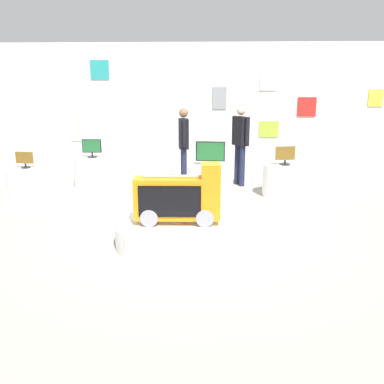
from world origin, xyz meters
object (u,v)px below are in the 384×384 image
novelty_firetruck_tv (179,199)px  tv_on_center_rear (285,155)px  display_pedestal_left_rear (27,184)px  tv_on_right_rear (210,152)px  shopper_browsing_rear (184,141)px  tv_on_far_right (92,148)px  tv_on_left_rear (25,159)px  shopper_browsing_near_truck (240,139)px  display_pedestal_center_rear (284,181)px  main_display_pedestal (178,233)px  display_pedestal_right_rear (210,181)px  display_pedestal_far_right (93,172)px

novelty_firetruck_tv → tv_on_center_rear: 3.25m
display_pedestal_left_rear → tv_on_right_rear: 3.55m
shopper_browsing_rear → tv_on_far_right: bearing=-173.9°
tv_on_left_rear → tv_on_far_right: 1.52m
display_pedestal_left_rear → shopper_browsing_rear: size_ratio=0.42×
display_pedestal_left_rear → tv_on_far_right: bearing=51.6°
shopper_browsing_near_truck → shopper_browsing_rear: (-1.22, -0.05, -0.04)m
display_pedestal_center_rear → tv_on_right_rear: bearing=-175.0°
novelty_firetruck_tv → tv_on_far_right: bearing=122.7°
main_display_pedestal → display_pedestal_right_rear: size_ratio=1.94×
novelty_firetruck_tv → tv_on_far_right: novelty_firetruck_tv is taller
display_pedestal_left_rear → display_pedestal_far_right: 1.52m
display_pedestal_center_rear → main_display_pedestal: bearing=-125.7°
shopper_browsing_rear → tv_on_left_rear: bearing=-154.2°
main_display_pedestal → display_pedestal_left_rear: size_ratio=2.43×
display_pedestal_left_rear → tv_on_center_rear: size_ratio=1.66×
display_pedestal_right_rear → shopper_browsing_near_truck: (0.64, 1.03, 0.69)m
display_pedestal_center_rear → display_pedestal_far_right: size_ratio=1.02×
main_display_pedestal → display_pedestal_far_right: 3.92m
main_display_pedestal → display_pedestal_right_rear: bearing=80.1°
display_pedestal_center_rear → display_pedestal_right_rear: 1.47m
display_pedestal_center_rear → display_pedestal_right_rear: bearing=-175.2°
main_display_pedestal → tv_on_left_rear: (-3.04, 2.11, 0.66)m
tv_on_left_rear → display_pedestal_far_right: 1.60m
tv_on_right_rear → shopper_browsing_near_truck: (0.64, 1.03, 0.12)m
display_pedestal_left_rear → tv_on_center_rear: bearing=6.2°
tv_on_far_right → shopper_browsing_near_truck: 3.19m
tv_on_right_rear → shopper_browsing_near_truck: bearing=58.2°
tv_on_left_rear → display_pedestal_far_right: size_ratio=0.46×
tv_on_far_right → novelty_firetruck_tv: bearing=-57.3°
shopper_browsing_near_truck → display_pedestal_center_rear: bearing=-47.8°
shopper_browsing_rear → tv_on_center_rear: bearing=-22.9°
display_pedestal_right_rear → tv_on_right_rear: tv_on_right_rear is taller
tv_on_center_rear → display_pedestal_right_rear: size_ratio=0.48×
tv_on_center_rear → tv_on_right_rear: bearing=-175.2°
main_display_pedestal → tv_on_right_rear: (0.44, 2.52, 0.74)m
tv_on_center_rear → display_pedestal_right_rear: tv_on_center_rear is taller
tv_on_center_rear → tv_on_far_right: tv_on_far_right is taller
display_pedestal_left_rear → tv_on_far_right: (0.94, 1.19, 0.53)m
tv_on_center_rear → tv_on_far_right: size_ratio=1.04×
tv_on_center_rear → display_pedestal_center_rear: bearing=78.7°
display_pedestal_left_rear → tv_on_left_rear: 0.49m
tv_on_far_right → display_pedestal_center_rear: bearing=-9.3°
main_display_pedestal → display_pedestal_center_rear: (1.90, 2.65, 0.16)m
shopper_browsing_near_truck → display_pedestal_left_rear: bearing=-160.7°
display_pedestal_right_rear → display_pedestal_far_right: (-2.54, 0.78, 0.00)m
novelty_firetruck_tv → display_pedestal_right_rear: size_ratio=1.33×
tv_on_right_rear → novelty_firetruck_tv: bearing=-99.4°
display_pedestal_left_rear → display_pedestal_center_rear: same height
tv_on_right_rear → tv_on_far_right: tv_on_right_rear is taller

